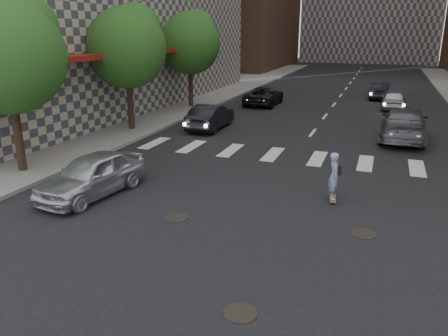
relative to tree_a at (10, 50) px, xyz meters
The scene contains 15 objects.
ground 10.99m from the tree_a, 18.35° to the right, with size 160.00×160.00×0.00m, color black.
sidewalk_left 18.19m from the tree_a, 106.66° to the left, with size 13.00×80.00×0.15m, color gray.
tree_a is the anchor object (origin of this frame).
tree_b 8.00m from the tree_a, 90.00° to the left, with size 4.20×4.20×6.60m.
tree_c 16.00m from the tree_a, 90.00° to the left, with size 4.20×4.20×6.60m.
manhole_a 12.91m from the tree_a, 27.88° to the right, with size 0.70×0.70×0.02m, color black.
manhole_b 8.99m from the tree_a, 14.56° to the right, with size 0.70×0.70×0.02m, color black.
manhole_c 13.62m from the tree_a, ahead, with size 0.70×0.70×0.02m, color black.
skateboarder 12.30m from the tree_a, ahead, with size 0.45×0.84×1.63m.
silver_sedan 5.69m from the tree_a, 16.04° to the right, with size 1.68×4.18×1.42m, color silver.
traffic_car_a 11.30m from the tree_a, 68.63° to the left, with size 1.47×4.21×1.39m, color black.
traffic_car_b 18.12m from the tree_a, 37.83° to the left, with size 2.25×5.53×1.60m, color #57585E.
traffic_car_c 19.93m from the tree_a, 76.67° to the left, with size 2.18×4.73×1.31m, color black.
traffic_car_d 24.76m from the tree_a, 56.20° to the left, with size 1.62×4.03×1.37m, color #A6A8AD.
traffic_car_e 28.32m from the tree_a, 63.42° to the left, with size 1.43×4.11×1.36m, color black.
Camera 1 is at (3.41, -9.53, 5.35)m, focal length 35.00 mm.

